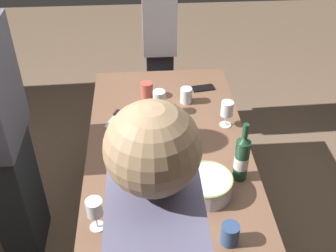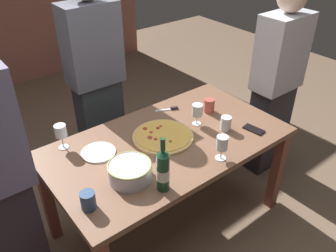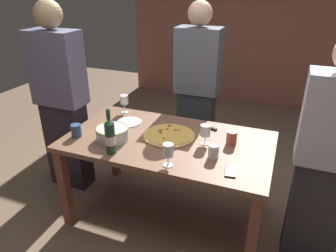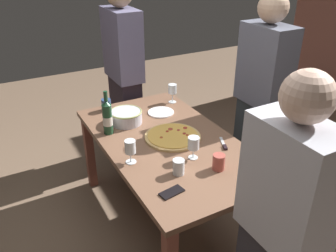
# 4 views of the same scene
# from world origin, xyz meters

# --- Properties ---
(ground_plane) EXTENTS (8.00, 8.00, 0.00)m
(ground_plane) POSITION_xyz_m (0.00, 0.00, 0.00)
(ground_plane) COLOR #785F4A
(dining_table) EXTENTS (1.60, 0.90, 0.75)m
(dining_table) POSITION_xyz_m (0.00, 0.00, 0.66)
(dining_table) COLOR brown
(dining_table) RESTS_ON ground
(brick_wall_back) EXTENTS (3.66, 0.16, 2.81)m
(brick_wall_back) POSITION_xyz_m (0.00, 3.20, 1.40)
(brick_wall_back) COLOR #995B4C
(brick_wall_back) RESTS_ON ground
(pizza) EXTENTS (0.41, 0.41, 0.03)m
(pizza) POSITION_xyz_m (-0.01, 0.04, 0.76)
(pizza) COLOR tan
(pizza) RESTS_ON dining_table
(serving_bowl) EXTENTS (0.26, 0.26, 0.10)m
(serving_bowl) POSITION_xyz_m (-0.40, -0.16, 0.81)
(serving_bowl) COLOR silver
(serving_bowl) RESTS_ON dining_table
(wine_bottle) EXTENTS (0.07, 0.07, 0.34)m
(wine_bottle) POSITION_xyz_m (-0.30, -0.34, 0.88)
(wine_bottle) COLOR #1B4128
(wine_bottle) RESTS_ON dining_table
(wine_glass_near_pizza) EXTENTS (0.08, 0.08, 0.16)m
(wine_glass_near_pizza) POSITION_xyz_m (0.29, 0.03, 0.85)
(wine_glass_near_pizza) COLOR white
(wine_glass_near_pizza) RESTS_ON dining_table
(wine_glass_by_bottle) EXTENTS (0.07, 0.07, 0.16)m
(wine_glass_by_bottle) POSITION_xyz_m (0.14, -0.35, 0.86)
(wine_glass_by_bottle) COLOR white
(wine_glass_by_bottle) RESTS_ON dining_table
(wine_glass_far_left) EXTENTS (0.08, 0.08, 0.17)m
(wine_glass_far_left) POSITION_xyz_m (-0.58, 0.36, 0.87)
(wine_glass_far_left) COLOR white
(wine_glass_far_left) RESTS_ON dining_table
(cup_amber) EXTENTS (0.08, 0.08, 0.10)m
(cup_amber) POSITION_xyz_m (-0.70, -0.22, 0.80)
(cup_amber) COLOR navy
(cup_amber) RESTS_ON dining_table
(cup_ceramic) EXTENTS (0.08, 0.08, 0.10)m
(cup_ceramic) POSITION_xyz_m (0.47, 0.10, 0.80)
(cup_ceramic) COLOR #B45145
(cup_ceramic) RESTS_ON dining_table
(cup_spare) EXTENTS (0.07, 0.07, 0.10)m
(cup_spare) POSITION_xyz_m (0.40, -0.14, 0.80)
(cup_spare) COLOR white
(cup_spare) RESTS_ON dining_table
(side_plate) EXTENTS (0.22, 0.22, 0.01)m
(side_plate) POSITION_xyz_m (-0.43, 0.17, 0.76)
(side_plate) COLOR white
(side_plate) RESTS_ON dining_table
(cell_phone) EXTENTS (0.09, 0.15, 0.01)m
(cell_phone) POSITION_xyz_m (0.54, -0.27, 0.76)
(cell_phone) COLOR black
(cell_phone) RESTS_ON dining_table
(pizza_knife) EXTENTS (0.17, 0.09, 0.02)m
(pizza_knife) POSITION_xyz_m (0.26, 0.31, 0.76)
(pizza_knife) COLOR silver
(pizza_knife) RESTS_ON dining_table
(person_host) EXTENTS (0.41, 0.24, 1.62)m
(person_host) POSITION_xyz_m (1.12, -0.01, 0.82)
(person_host) COLOR #302E35
(person_host) RESTS_ON ground
(person_guest_left) EXTENTS (0.43, 0.24, 1.72)m
(person_guest_left) POSITION_xyz_m (-0.04, 0.90, 0.87)
(person_guest_left) COLOR #2A3135
(person_guest_left) RESTS_ON ground
(person_guest_right) EXTENTS (0.45, 0.24, 1.75)m
(person_guest_right) POSITION_xyz_m (-1.08, 0.11, 0.89)
(person_guest_right) COLOR #2E242F
(person_guest_right) RESTS_ON ground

